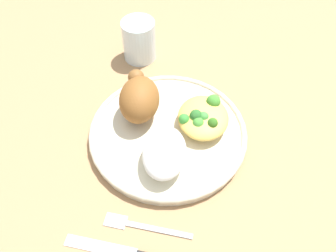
{
  "coord_description": "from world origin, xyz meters",
  "views": [
    {
      "loc": [
        -0.39,
        -0.04,
        0.53
      ],
      "look_at": [
        0.0,
        0.0,
        0.03
      ],
      "focal_mm": 38.2,
      "sensor_mm": 36.0,
      "label": 1
    }
  ],
  "objects": [
    {
      "name": "ground_plane",
      "position": [
        0.0,
        0.0,
        0.0
      ],
      "size": [
        2.0,
        2.0,
        0.0
      ],
      "primitive_type": "plane",
      "color": "#A67B52"
    },
    {
      "name": "rice_pile",
      "position": [
        -0.07,
        -0.0,
        0.04
      ],
      "size": [
        0.11,
        0.07,
        0.04
      ],
      "primitive_type": "ellipsoid",
      "color": "white",
      "rests_on": "plate"
    },
    {
      "name": "mac_cheese_with_broccoli",
      "position": [
        0.02,
        -0.06,
        0.04
      ],
      "size": [
        0.1,
        0.09,
        0.04
      ],
      "color": "#E8BD55",
      "rests_on": "plate"
    },
    {
      "name": "plate",
      "position": [
        0.0,
        0.0,
        0.01
      ],
      "size": [
        0.29,
        0.29,
        0.02
      ],
      "color": "beige",
      "rests_on": "ground_plane"
    },
    {
      "name": "fork",
      "position": [
        -0.18,
        0.02,
        0.0
      ],
      "size": [
        0.03,
        0.14,
        0.01
      ],
      "color": "silver",
      "rests_on": "ground_plane"
    },
    {
      "name": "water_glass",
      "position": [
        0.22,
        0.08,
        0.04
      ],
      "size": [
        0.07,
        0.07,
        0.09
      ],
      "primitive_type": "cylinder",
      "color": "silver",
      "rests_on": "ground_plane"
    },
    {
      "name": "roasted_chicken",
      "position": [
        0.04,
        0.06,
        0.06
      ],
      "size": [
        0.1,
        0.07,
        0.07
      ],
      "color": "brown",
      "rests_on": "plate"
    }
  ]
}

